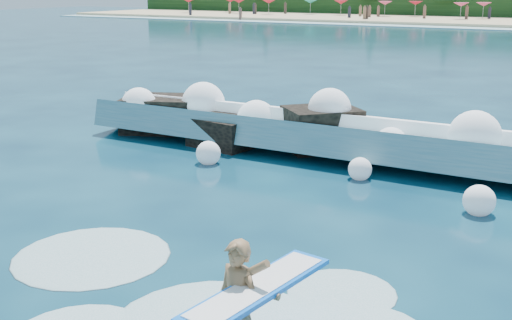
{
  "coord_description": "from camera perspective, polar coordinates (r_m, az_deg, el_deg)",
  "views": [
    {
      "loc": [
        8.0,
        -9.28,
        4.77
      ],
      "look_at": [
        1.5,
        2.0,
        1.2
      ],
      "focal_mm": 45.0,
      "sensor_mm": 36.0,
      "label": 1
    }
  ],
  "objects": [
    {
      "name": "ground",
      "position": [
        13.15,
        -10.13,
        -6.19
      ],
      "size": [
        200.0,
        200.0,
        0.0
      ],
      "primitive_type": "plane",
      "color": "#07243A",
      "rests_on": "ground"
    },
    {
      "name": "breaking_wave",
      "position": [
        18.37,
        8.82,
        1.76
      ],
      "size": [
        17.12,
        2.71,
        1.48
      ],
      "color": "teal",
      "rests_on": "ground"
    },
    {
      "name": "rock_cluster",
      "position": [
        20.37,
        -2.58,
        3.11
      ],
      "size": [
        8.54,
        3.38,
        1.45
      ],
      "color": "black",
      "rests_on": "ground"
    },
    {
      "name": "surfer_with_board",
      "position": [
        8.69,
        -1.26,
        -12.62
      ],
      "size": [
        1.13,
        3.03,
        1.89
      ],
      "color": "olive",
      "rests_on": "ground"
    },
    {
      "name": "surf_foam",
      "position": [
        10.01,
        -5.66,
        -13.21
      ],
      "size": [
        8.99,
        5.19,
        0.15
      ],
      "color": "silver",
      "rests_on": "ground"
    },
    {
      "name": "wave_spray",
      "position": [
        18.4,
        7.05,
        3.16
      ],
      "size": [
        15.52,
        4.55,
        1.9
      ],
      "color": "white",
      "rests_on": "ground"
    }
  ]
}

